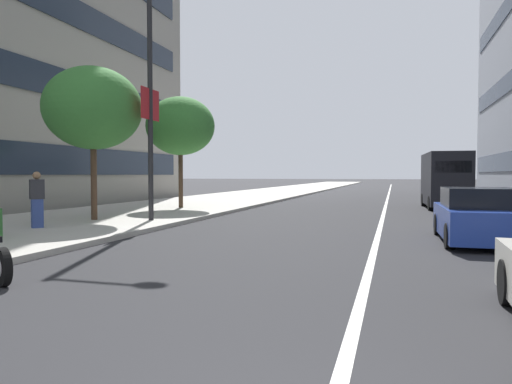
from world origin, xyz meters
The scene contains 8 objects.
sidewalk_right_plaza centered at (30.00, 10.78, 0.07)m, with size 160.00×8.05×0.15m, color #B2ADA3.
lane_centre_stripe centered at (35.00, 0.00, 0.00)m, with size 110.00×0.16×0.01m, color silver.
car_lead_in_lane centered at (11.38, -2.56, 0.68)m, with size 4.23×1.92×1.44m.
delivery_van_ahead centered at (24.51, -3.02, 1.54)m, with size 5.16×2.18×2.91m.
street_lamp_with_banners centered at (13.09, 7.64, 5.60)m, with size 1.26×2.29×9.42m.
street_tree_far_plaza centered at (12.67, 9.99, 4.17)m, with size 3.49×3.49×5.51m.
street_tree_by_lamp_post centered at (19.33, 9.71, 4.18)m, with size 3.38×3.38×5.47m.
pedestrian_on_plaza centered at (9.92, 10.07, 1.03)m, with size 0.48×0.45×1.73m.
Camera 1 is at (-2.07, -0.42, 1.78)m, focal length 33.13 mm.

